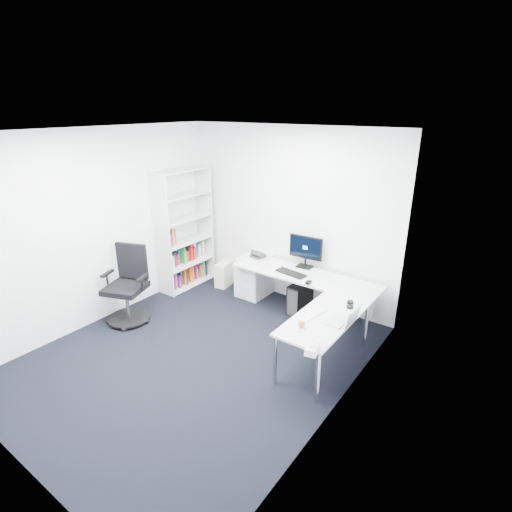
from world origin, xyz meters
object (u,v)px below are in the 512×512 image
Objects in this scene: task_chair at (125,286)px; l_desk at (293,302)px; laptop at (337,312)px; bookshelf at (184,230)px; monitor at (305,251)px.

l_desk is at bearing 13.99° from task_chair.
task_chair is 3.45× the size of laptop.
bookshelf is 2.10m from monitor.
bookshelf is at bearing 77.95° from task_chair.
laptop is at bearing -34.37° from l_desk.
laptop is (2.91, 0.71, 0.20)m from task_chair.
l_desk is 1.10× the size of bookshelf.
l_desk is 0.81m from monitor.
monitor is at bearing 25.76° from task_chair.
task_chair is at bearing -81.31° from bookshelf.
bookshelf reaches higher than task_chair.
task_chair is 2.10× the size of monitor.
monitor is at bearing 135.46° from laptop.
monitor is 1.64× the size of laptop.
monitor is at bearing 13.99° from bookshelf.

